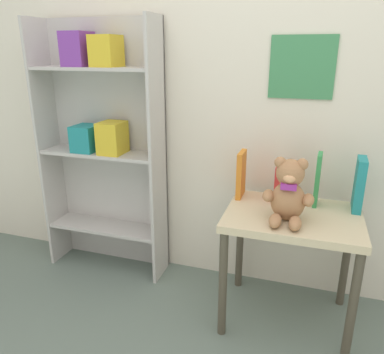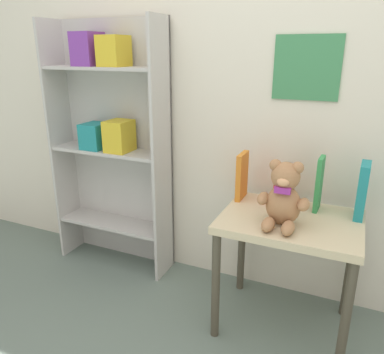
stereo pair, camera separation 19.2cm
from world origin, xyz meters
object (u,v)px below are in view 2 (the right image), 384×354
book_standing_teal (362,191)px  book_standing_red (279,185)px  display_table (289,236)px  book_standing_green (319,184)px  bookshelf_side (112,135)px  teddy_bear (284,197)px  book_standing_orange (242,176)px

book_standing_teal → book_standing_red: bearing=-178.9°
display_table → book_standing_green: 0.28m
book_standing_green → book_standing_teal: size_ratio=1.03×
bookshelf_side → book_standing_red: size_ratio=7.89×
book_standing_red → book_standing_green: bearing=-1.2°
teddy_bear → book_standing_orange: size_ratio=1.21×
book_standing_red → teddy_bear: bearing=-74.1°
display_table → teddy_bear: 0.24m
book_standing_red → book_standing_teal: (0.38, -0.01, 0.03)m
display_table → book_standing_red: bearing=121.5°
teddy_bear → display_table: bearing=72.2°
display_table → book_standing_orange: 0.38m
display_table → book_standing_orange: size_ratio=2.60×
teddy_bear → book_standing_teal: teddy_bear is taller
display_table → book_standing_teal: size_ratio=2.44×
book_standing_orange → book_standing_teal: 0.56m
book_standing_orange → book_standing_red: 0.19m
book_standing_red → book_standing_green: 0.19m
display_table → teddy_bear: (-0.03, -0.08, 0.22)m
book_standing_green → display_table: bearing=-119.5°
teddy_bear → book_standing_orange: bearing=137.5°
book_standing_red → book_standing_green: book_standing_green is taller
bookshelf_side → teddy_bear: bearing=-15.2°
book_standing_red → display_table: bearing=-58.3°
bookshelf_side → book_standing_teal: 1.41m
teddy_bear → book_standing_red: teddy_bear is taller
book_standing_orange → book_standing_teal: book_standing_teal is taller
teddy_bear → book_standing_teal: bearing=36.5°
bookshelf_side → book_standing_red: bearing=-3.2°
display_table → book_standing_teal: book_standing_teal is taller
bookshelf_side → book_standing_green: bookshelf_side is taller
book_standing_green → book_standing_teal: (0.19, -0.00, -0.00)m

